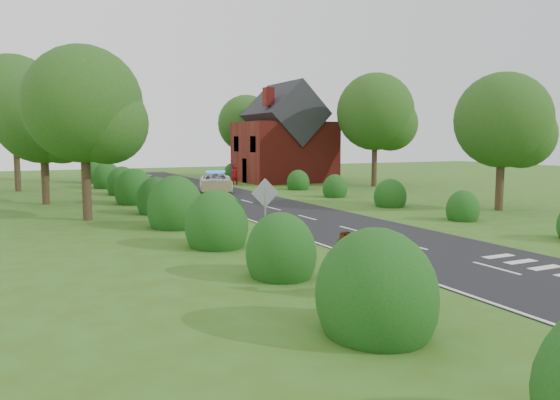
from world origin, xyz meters
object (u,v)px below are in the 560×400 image
pedestrian_purple (233,174)px  cow (374,268)px  police_van (216,182)px  pedestrian_red (234,175)px  road_sign (265,203)px

pedestrian_purple → cow: bearing=76.4°
cow → police_van: police_van is taller
cow → pedestrian_red: 34.24m
cow → pedestrian_purple: (9.35, 34.39, 0.15)m
police_van → pedestrian_purple: bearing=76.8°
cow → pedestrian_red: (8.94, 33.05, 0.15)m
pedestrian_red → pedestrian_purple: (0.40, 1.33, 0.00)m
road_sign → cow: size_ratio=1.27×
road_sign → pedestrian_red: (8.89, 26.30, -0.80)m
cow → road_sign: bearing=-173.9°
pedestrian_red → pedestrian_purple: 1.39m
pedestrian_purple → pedestrian_red: bearing=74.8°
road_sign → pedestrian_purple: 29.17m
cow → pedestrian_red: pedestrian_red is taller
road_sign → police_van: bearing=75.7°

